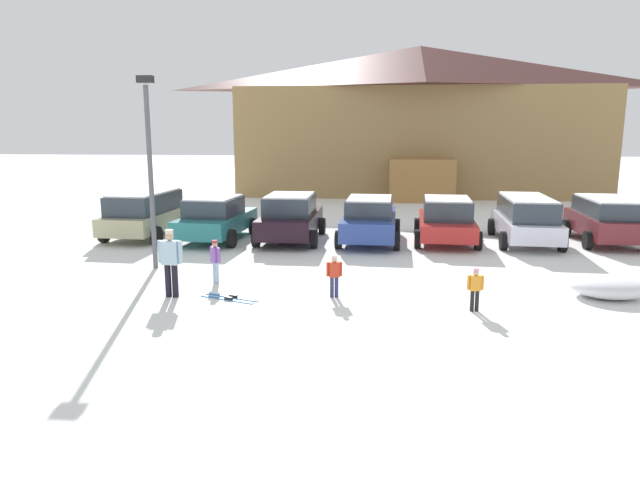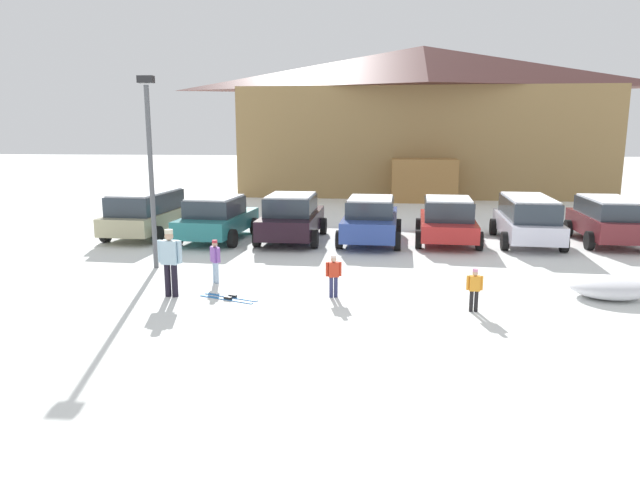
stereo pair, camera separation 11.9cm
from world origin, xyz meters
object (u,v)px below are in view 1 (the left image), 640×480
Objects in this scene: ski_lodge at (418,120)px; skier_child_in_red_jacket at (334,274)px; skier_child_in_orange_jacket at (475,287)px; lamp_post at (150,163)px; skier_child_in_purple_jacket at (215,259)px; pair_of_skis at (230,298)px; parked_red_sedan at (446,220)px; parked_maroon_van at (606,219)px; skier_adult_in_blue_parka at (170,259)px; parked_black_sedan at (291,217)px; parked_blue_hatchback at (370,219)px; parked_beige_suv at (146,212)px; parked_teal_hatchback at (216,218)px; plowed_snow_pile at (608,287)px; parked_white_suv at (526,218)px.

ski_lodge reaches higher than skier_child_in_red_jacket.
lamp_post is at bearing 158.58° from skier_child_in_orange_jacket.
skier_child_in_purple_jacket is 3.63m from lamp_post.
skier_child_in_purple_jacket is 1.69m from pair_of_skis.
parked_red_sedan is 5.67m from parked_maroon_van.
parked_maroon_van is at bearing 30.46° from skier_adult_in_blue_parka.
parked_maroon_van reaches higher than parked_red_sedan.
parked_blue_hatchback is at bearing -0.60° from parked_black_sedan.
skier_child_in_red_jacket is (3.96, 0.28, -0.35)m from skier_adult_in_blue_parka.
parked_teal_hatchback is (2.85, -0.52, -0.10)m from parked_beige_suv.
skier_child_in_red_jacket is at bearing -55.61° from parked_teal_hatchback.
plowed_snow_pile reaches higher than pair_of_skis.
parked_teal_hatchback is at bearing -177.71° from parked_maroon_van.
ski_lodge is 12.39× the size of plowed_snow_pile.
parked_red_sedan is (11.25, -0.20, -0.10)m from parked_beige_suv.
parked_beige_suv is 1.04× the size of parked_black_sedan.
parked_beige_suv is 11.26m from parked_red_sedan.
parked_maroon_van is 11.97m from skier_child_in_red_jacket.
parked_teal_hatchback is 4.18× the size of skier_child_in_red_jacket.
parked_blue_hatchback is at bearing -176.89° from parked_maroon_van.
parked_white_suv is 8.79m from skier_child_in_orange_jacket.
lamp_post is (2.17, -4.92, 2.17)m from parked_beige_suv.
ski_lodge is at bearing 72.35° from skier_child_in_purple_jacket.
parked_black_sedan is 0.81× the size of lamp_post.
pair_of_skis is 0.82× the size of plowed_snow_pile.
parked_blue_hatchback is 4.69× the size of skier_child_in_orange_jacket.
skier_child_in_purple_jacket is at bearing 60.75° from skier_adult_in_blue_parka.
parked_maroon_van is at bearing 2.17° from parked_black_sedan.
skier_child_in_orange_jacket is at bearing -44.34° from parked_teal_hatchback.
parked_beige_suv reaches higher than parked_maroon_van.
parked_maroon_van is 10.35m from skier_child_in_orange_jacket.
plowed_snow_pile is (9.89, -0.48, -0.40)m from skier_child_in_purple_jacket.
parked_beige_suv is at bearing 115.19° from skier_adult_in_blue_parka.
parked_blue_hatchback is 8.24m from skier_child_in_orange_jacket.
skier_adult_in_blue_parka reaches higher than parked_teal_hatchback.
skier_child_in_purple_jacket is at bearing 116.65° from pair_of_skis.
skier_child_in_purple_jacket is at bearing 161.96° from skier_child_in_red_jacket.
parked_red_sedan reaches higher than skier_child_in_orange_jacket.
skier_child_in_orange_jacket is at bearing -111.73° from parked_white_suv.
skier_child_in_red_jacket is at bearing 7.91° from pair_of_skis.
ski_lodge is 4.89× the size of parked_beige_suv.
parked_beige_suv is at bearing 154.18° from plowed_snow_pile.
skier_child_in_orange_jacket is (-0.44, -8.11, -0.26)m from parked_red_sedan.
parked_black_sedan reaches higher than pair_of_skis.
skier_child_in_purple_jacket is at bearing -101.32° from parked_black_sedan.
plowed_snow_pile is at bearing 5.70° from pair_of_skis.
ski_lodge is 23.49m from plowed_snow_pile.
parked_white_suv is 13.00m from lamp_post.
parked_teal_hatchback is 6.11m from skier_child_in_purple_jacket.
skier_adult_in_blue_parka reaches higher than parked_red_sedan.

